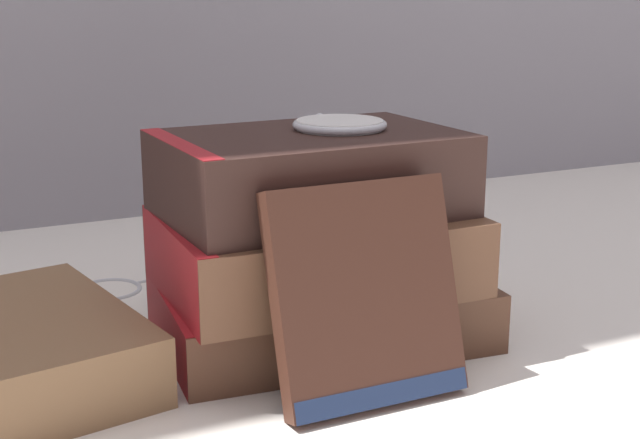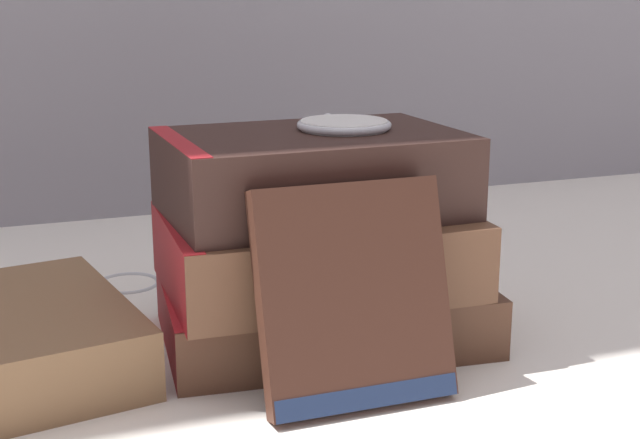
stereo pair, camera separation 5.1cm
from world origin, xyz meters
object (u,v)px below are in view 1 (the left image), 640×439
book_flat_bottom (312,311)px  reading_glasses (145,280)px  book_flat_top (303,174)px  pocket_watch (340,124)px  book_leaning_front (371,302)px  book_flat_middle (307,251)px

book_flat_bottom → reading_glasses: 0.18m
book_flat_top → pocket_watch: bearing=9.7°
book_leaning_front → reading_glasses: 0.26m
pocket_watch → book_leaning_front: bearing=-106.2°
book_flat_bottom → pocket_watch: pocket_watch is taller
book_flat_bottom → book_flat_middle: 0.04m
reading_glasses → pocket_watch: bearing=-72.8°
pocket_watch → reading_glasses: size_ratio=0.52×
book_flat_top → book_leaning_front: bearing=-91.0°
book_flat_top → reading_glasses: (-0.06, 0.16, -0.11)m
book_flat_middle → reading_glasses: book_flat_middle is taller
book_flat_bottom → book_flat_top: 0.09m
pocket_watch → book_flat_top: bearing=-168.7°
book_flat_bottom → reading_glasses: book_flat_bottom is taller
pocket_watch → book_flat_middle: bearing=-160.8°
book_flat_middle → book_flat_top: book_flat_top is taller
reading_glasses → book_flat_middle: bearing=-82.1°
pocket_watch → reading_glasses: 0.23m
book_flat_middle → book_flat_top: 0.05m
book_flat_middle → pocket_watch: (0.03, 0.01, 0.08)m
book_flat_top → pocket_watch: (0.03, 0.01, 0.03)m
book_leaning_front → book_flat_middle: bearing=90.1°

